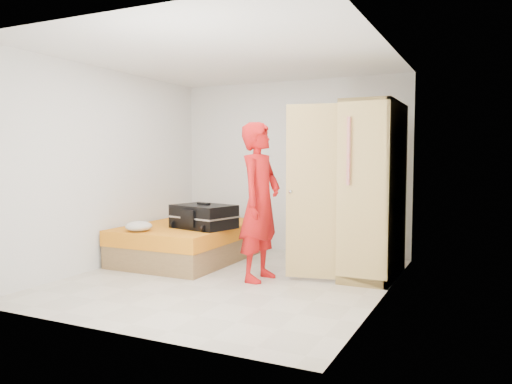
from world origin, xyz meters
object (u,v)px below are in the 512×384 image
at_px(person, 260,202).
at_px(suitcase, 203,217).
at_px(wardrobe, 369,194).
at_px(round_cushion, 139,226).
at_px(bed, 189,242).

distance_m(person, suitcase, 1.13).
height_order(wardrobe, suitcase, wardrobe).
bearing_deg(person, wardrobe, -54.73).
bearing_deg(wardrobe, round_cushion, -161.37).
xyz_separation_m(bed, suitcase, (0.36, -0.21, 0.40)).
bearing_deg(round_cushion, suitcase, 45.91).
relative_size(wardrobe, person, 1.13).
relative_size(wardrobe, round_cushion, 6.15).
relative_size(person, round_cushion, 5.43).
bearing_deg(bed, person, -23.97).
distance_m(wardrobe, person, 1.33).
relative_size(bed, wardrobe, 0.96).
bearing_deg(wardrobe, person, -147.47).
xyz_separation_m(wardrobe, person, (-1.12, -0.71, -0.07)).
height_order(person, round_cushion, person).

